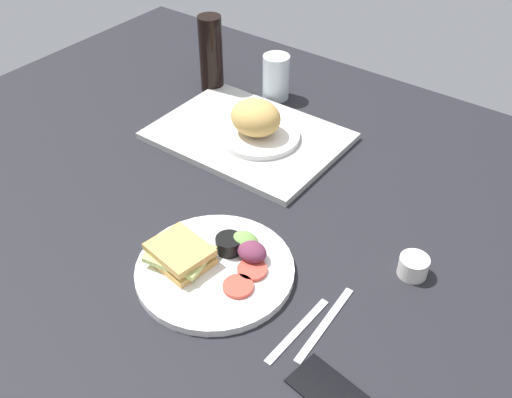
{
  "coord_description": "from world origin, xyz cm",
  "views": [
    {
      "loc": [
        58.34,
        -72.37,
        81.02
      ],
      "look_at": [
        2.0,
        3.0,
        4.0
      ],
      "focal_mm": 41.26,
      "sensor_mm": 36.0,
      "label": 1
    }
  ],
  "objects_px": {
    "plate_with_salad": "(214,264)",
    "fork": "(298,330)",
    "serving_tray": "(248,136)",
    "bread_plate_near": "(257,123)",
    "soda_bottle": "(211,54)",
    "drinking_glass": "(276,77)",
    "knife": "(325,323)",
    "espresso_cup": "(413,266)",
    "cell_phone": "(334,394)"
  },
  "relations": [
    {
      "from": "espresso_cup",
      "to": "serving_tray",
      "type": "bearing_deg",
      "value": 161.03
    },
    {
      "from": "plate_with_salad",
      "to": "knife",
      "type": "distance_m",
      "value": 0.24
    },
    {
      "from": "serving_tray",
      "to": "espresso_cup",
      "type": "relative_size",
      "value": 8.04
    },
    {
      "from": "espresso_cup",
      "to": "cell_phone",
      "type": "relative_size",
      "value": 0.39
    },
    {
      "from": "serving_tray",
      "to": "espresso_cup",
      "type": "height_order",
      "value": "espresso_cup"
    },
    {
      "from": "bread_plate_near",
      "to": "soda_bottle",
      "type": "distance_m",
      "value": 0.3
    },
    {
      "from": "plate_with_salad",
      "to": "drinking_glass",
      "type": "height_order",
      "value": "drinking_glass"
    },
    {
      "from": "drinking_glass",
      "to": "fork",
      "type": "height_order",
      "value": "drinking_glass"
    },
    {
      "from": "espresso_cup",
      "to": "knife",
      "type": "distance_m",
      "value": 0.21
    },
    {
      "from": "serving_tray",
      "to": "cell_phone",
      "type": "height_order",
      "value": "serving_tray"
    },
    {
      "from": "soda_bottle",
      "to": "serving_tray",
      "type": "bearing_deg",
      "value": -31.23
    },
    {
      "from": "serving_tray",
      "to": "plate_with_salad",
      "type": "bearing_deg",
      "value": -60.86
    },
    {
      "from": "plate_with_salad",
      "to": "fork",
      "type": "height_order",
      "value": "plate_with_salad"
    },
    {
      "from": "serving_tray",
      "to": "cell_phone",
      "type": "distance_m",
      "value": 0.73
    },
    {
      "from": "cell_phone",
      "to": "knife",
      "type": "bearing_deg",
      "value": 135.67
    },
    {
      "from": "bread_plate_near",
      "to": "fork",
      "type": "xyz_separation_m",
      "value": [
        0.4,
        -0.42,
        -0.05
      ]
    },
    {
      "from": "bread_plate_near",
      "to": "fork",
      "type": "relative_size",
      "value": 1.15
    },
    {
      "from": "plate_with_salad",
      "to": "soda_bottle",
      "type": "height_order",
      "value": "soda_bottle"
    },
    {
      "from": "soda_bottle",
      "to": "espresso_cup",
      "type": "height_order",
      "value": "soda_bottle"
    },
    {
      "from": "knife",
      "to": "cell_phone",
      "type": "xyz_separation_m",
      "value": [
        0.08,
        -0.11,
        0.0
      ]
    },
    {
      "from": "drinking_glass",
      "to": "espresso_cup",
      "type": "xyz_separation_m",
      "value": [
        0.59,
        -0.39,
        -0.04
      ]
    },
    {
      "from": "fork",
      "to": "cell_phone",
      "type": "relative_size",
      "value": 1.18
    },
    {
      "from": "drinking_glass",
      "to": "fork",
      "type": "distance_m",
      "value": 0.8
    },
    {
      "from": "cell_phone",
      "to": "serving_tray",
      "type": "bearing_deg",
      "value": 146.18
    },
    {
      "from": "plate_with_salad",
      "to": "cell_phone",
      "type": "bearing_deg",
      "value": -16.38
    },
    {
      "from": "bread_plate_near",
      "to": "cell_phone",
      "type": "distance_m",
      "value": 0.71
    },
    {
      "from": "plate_with_salad",
      "to": "soda_bottle",
      "type": "relative_size",
      "value": 1.41
    },
    {
      "from": "cell_phone",
      "to": "fork",
      "type": "bearing_deg",
      "value": 156.76
    },
    {
      "from": "bread_plate_near",
      "to": "espresso_cup",
      "type": "height_order",
      "value": "bread_plate_near"
    },
    {
      "from": "plate_with_salad",
      "to": "knife",
      "type": "relative_size",
      "value": 1.57
    },
    {
      "from": "serving_tray",
      "to": "fork",
      "type": "bearing_deg",
      "value": -44.54
    },
    {
      "from": "espresso_cup",
      "to": "fork",
      "type": "height_order",
      "value": "espresso_cup"
    },
    {
      "from": "serving_tray",
      "to": "knife",
      "type": "height_order",
      "value": "serving_tray"
    },
    {
      "from": "soda_bottle",
      "to": "cell_phone",
      "type": "height_order",
      "value": "soda_bottle"
    },
    {
      "from": "drinking_glass",
      "to": "knife",
      "type": "xyz_separation_m",
      "value": [
        0.52,
        -0.59,
        -0.06
      ]
    },
    {
      "from": "fork",
      "to": "cell_phone",
      "type": "height_order",
      "value": "cell_phone"
    },
    {
      "from": "espresso_cup",
      "to": "fork",
      "type": "xyz_separation_m",
      "value": [
        -0.1,
        -0.24,
        -0.02
      ]
    },
    {
      "from": "serving_tray",
      "to": "espresso_cup",
      "type": "distance_m",
      "value": 0.56
    },
    {
      "from": "soda_bottle",
      "to": "knife",
      "type": "relative_size",
      "value": 1.11
    },
    {
      "from": "plate_with_salad",
      "to": "fork",
      "type": "distance_m",
      "value": 0.21
    },
    {
      "from": "plate_with_salad",
      "to": "soda_bottle",
      "type": "xyz_separation_m",
      "value": [
        -0.46,
        0.54,
        0.09
      ]
    },
    {
      "from": "bread_plate_near",
      "to": "knife",
      "type": "distance_m",
      "value": 0.57
    },
    {
      "from": "serving_tray",
      "to": "bread_plate_near",
      "type": "height_order",
      "value": "bread_plate_near"
    },
    {
      "from": "espresso_cup",
      "to": "knife",
      "type": "bearing_deg",
      "value": -108.73
    },
    {
      "from": "serving_tray",
      "to": "fork",
      "type": "distance_m",
      "value": 0.6
    },
    {
      "from": "knife",
      "to": "cell_phone",
      "type": "relative_size",
      "value": 1.32
    },
    {
      "from": "knife",
      "to": "serving_tray",
      "type": "bearing_deg",
      "value": 47.29
    },
    {
      "from": "soda_bottle",
      "to": "fork",
      "type": "height_order",
      "value": "soda_bottle"
    },
    {
      "from": "drinking_glass",
      "to": "soda_bottle",
      "type": "bearing_deg",
      "value": -157.47
    },
    {
      "from": "knife",
      "to": "cell_phone",
      "type": "bearing_deg",
      "value": -145.65
    }
  ]
}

